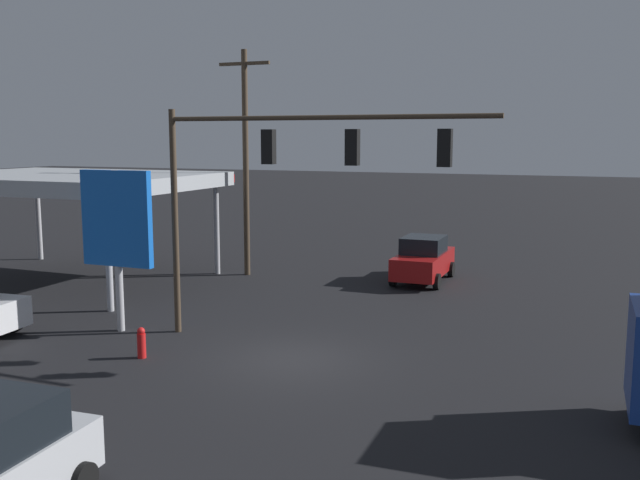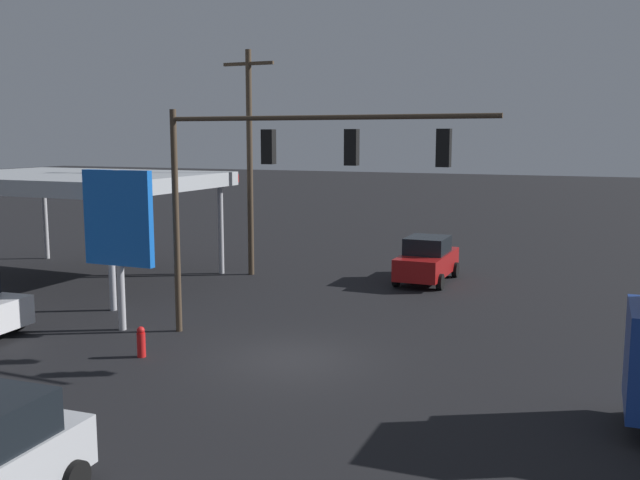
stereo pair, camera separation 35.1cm
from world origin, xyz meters
TOP-DOWN VIEW (x-y plane):
  - ground_plane at (0.00, 0.00)m, footprint 200.00×200.00m
  - traffic_signal_assembly at (0.76, -1.18)m, footprint 9.99×0.43m
  - utility_pole at (6.91, -10.38)m, footprint 2.40×0.26m
  - gas_station_canopy at (13.38, -6.33)m, footprint 11.43×8.74m
  - price_sign at (6.29, -0.59)m, footprint 2.50×0.27m
  - sedan_waiting at (-0.76, -11.90)m, footprint 2.07×4.40m
  - fire_hydrant at (3.97, 1.53)m, footprint 0.24×0.24m

SIDE VIEW (x-z plane):
  - ground_plane at x=0.00m, z-range 0.00..0.00m
  - fire_hydrant at x=3.97m, z-range 0.00..0.88m
  - sedan_waiting at x=-0.76m, z-range -0.01..1.92m
  - price_sign at x=6.29m, z-range 0.91..6.03m
  - gas_station_canopy at x=13.38m, z-range 1.96..6.55m
  - utility_pole at x=6.91m, z-range 0.29..10.14m
  - traffic_signal_assembly at x=0.76m, z-range 1.79..8.77m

